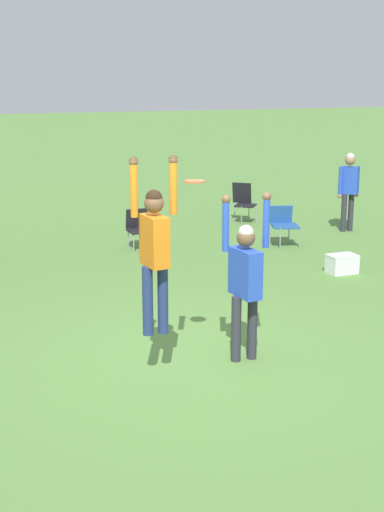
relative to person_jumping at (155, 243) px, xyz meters
name	(u,v)px	position (x,y,z in m)	size (l,w,h in m)	color
ground_plane	(195,362)	(0.58, 0.25, -1.59)	(120.00, 120.00, 0.00)	#56843D
person_jumping	(155,243)	(0.00, 0.00, 0.00)	(0.55, 0.41, 2.01)	navy
person_defending	(245,274)	(1.16, 0.11, -0.51)	(0.63, 0.49, 2.05)	#2D2D38
frisbee	(194,181)	(0.48, 0.03, 0.65)	(0.23, 0.23, 0.02)	#E04C23
camping_chair_2	(283,222)	(4.51, 5.28, -1.10)	(0.66, 0.70, 0.80)	gray
camping_chair_3	(138,226)	(1.71, 6.13, -1.13)	(0.45, 0.48, 0.79)	gray
camping_chair_5	(244,200)	(4.80, 7.72, -1.05)	(0.63, 0.71, 0.93)	gray
person_spectator_near	(349,185)	(6.50, 5.97, -0.54)	(0.55, 0.42, 1.74)	#2D2D38
cooler_box	(342,264)	(4.47, 3.03, -1.42)	(0.50, 0.35, 0.33)	white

